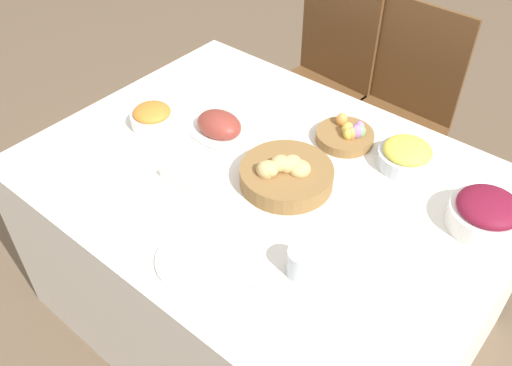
{
  "coord_description": "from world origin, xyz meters",
  "views": [
    {
      "loc": [
        0.81,
        -1.02,
        1.88
      ],
      "look_at": [
        0.03,
        -0.08,
        0.78
      ],
      "focal_mm": 38.0,
      "sensor_mm": 36.0,
      "label": 1
    }
  ],
  "objects_px": {
    "egg_basket": "(346,135)",
    "fork": "(163,233)",
    "chair_far_center": "(396,112)",
    "dinner_plate": "(200,258)",
    "spoon": "(250,293)",
    "carrot_bowl": "(153,117)",
    "butter_dish": "(181,175)",
    "beet_salad_bowl": "(487,213)",
    "pineapple_bowl": "(406,155)",
    "drinking_cup": "(302,262)",
    "knife": "(241,287)",
    "bread_basket": "(286,174)",
    "ham_platter": "(219,126)",
    "chair_far_left": "(319,80)"
  },
  "relations": [
    {
      "from": "egg_basket",
      "to": "fork",
      "type": "distance_m",
      "value": 0.72
    },
    {
      "from": "chair_far_center",
      "to": "egg_basket",
      "type": "bearing_deg",
      "value": -80.21
    },
    {
      "from": "dinner_plate",
      "to": "spoon",
      "type": "xyz_separation_m",
      "value": [
        0.18,
        0.0,
        -0.0
      ]
    },
    {
      "from": "carrot_bowl",
      "to": "butter_dish",
      "type": "xyz_separation_m",
      "value": [
        0.28,
        -0.14,
        -0.02
      ]
    },
    {
      "from": "beet_salad_bowl",
      "to": "butter_dish",
      "type": "distance_m",
      "value": 0.91
    },
    {
      "from": "pineapple_bowl",
      "to": "spoon",
      "type": "height_order",
      "value": "pineapple_bowl"
    },
    {
      "from": "carrot_bowl",
      "to": "drinking_cup",
      "type": "xyz_separation_m",
      "value": [
        0.8,
        -0.2,
        0.0
      ]
    },
    {
      "from": "carrot_bowl",
      "to": "knife",
      "type": "height_order",
      "value": "carrot_bowl"
    },
    {
      "from": "bread_basket",
      "to": "spoon",
      "type": "relative_size",
      "value": 1.57
    },
    {
      "from": "bread_basket",
      "to": "knife",
      "type": "height_order",
      "value": "bread_basket"
    },
    {
      "from": "pineapple_bowl",
      "to": "dinner_plate",
      "type": "xyz_separation_m",
      "value": [
        -0.23,
        -0.72,
        -0.04
      ]
    },
    {
      "from": "knife",
      "to": "drinking_cup",
      "type": "bearing_deg",
      "value": 56.61
    },
    {
      "from": "ham_platter",
      "to": "fork",
      "type": "distance_m",
      "value": 0.5
    },
    {
      "from": "chair_far_left",
      "to": "bread_basket",
      "type": "height_order",
      "value": "chair_far_left"
    },
    {
      "from": "dinner_plate",
      "to": "knife",
      "type": "relative_size",
      "value": 1.31
    },
    {
      "from": "chair_far_center",
      "to": "fork",
      "type": "bearing_deg",
      "value": -91.78
    },
    {
      "from": "beet_salad_bowl",
      "to": "fork",
      "type": "bearing_deg",
      "value": -138.01
    },
    {
      "from": "knife",
      "to": "chair_far_center",
      "type": "bearing_deg",
      "value": 98.69
    },
    {
      "from": "ham_platter",
      "to": "spoon",
      "type": "height_order",
      "value": "ham_platter"
    },
    {
      "from": "dinner_plate",
      "to": "ham_platter",
      "type": "bearing_deg",
      "value": 127.51
    },
    {
      "from": "chair_far_center",
      "to": "chair_far_left",
      "type": "relative_size",
      "value": 1.0
    },
    {
      "from": "carrot_bowl",
      "to": "egg_basket",
      "type": "bearing_deg",
      "value": 32.21
    },
    {
      "from": "knife",
      "to": "drinking_cup",
      "type": "xyz_separation_m",
      "value": [
        0.09,
        0.14,
        0.04
      ]
    },
    {
      "from": "dinner_plate",
      "to": "drinking_cup",
      "type": "distance_m",
      "value": 0.28
    },
    {
      "from": "butter_dish",
      "to": "carrot_bowl",
      "type": "bearing_deg",
      "value": 153.77
    },
    {
      "from": "drinking_cup",
      "to": "spoon",
      "type": "bearing_deg",
      "value": -112.98
    },
    {
      "from": "chair_far_left",
      "to": "pineapple_bowl",
      "type": "bearing_deg",
      "value": -33.43
    },
    {
      "from": "pineapple_bowl",
      "to": "knife",
      "type": "height_order",
      "value": "pineapple_bowl"
    },
    {
      "from": "dinner_plate",
      "to": "drinking_cup",
      "type": "xyz_separation_m",
      "value": [
        0.24,
        0.14,
        0.04
      ]
    },
    {
      "from": "carrot_bowl",
      "to": "knife",
      "type": "xyz_separation_m",
      "value": [
        0.71,
        -0.34,
        -0.04
      ]
    },
    {
      "from": "beet_salad_bowl",
      "to": "carrot_bowl",
      "type": "xyz_separation_m",
      "value": [
        -1.1,
        -0.28,
        -0.01
      ]
    },
    {
      "from": "chair_far_left",
      "to": "dinner_plate",
      "type": "relative_size",
      "value": 3.97
    },
    {
      "from": "dinner_plate",
      "to": "bread_basket",
      "type": "bearing_deg",
      "value": 91.89
    },
    {
      "from": "egg_basket",
      "to": "butter_dish",
      "type": "bearing_deg",
      "value": -120.09
    },
    {
      "from": "pineapple_bowl",
      "to": "butter_dish",
      "type": "bearing_deg",
      "value": -134.57
    },
    {
      "from": "carrot_bowl",
      "to": "fork",
      "type": "xyz_separation_m",
      "value": [
        0.41,
        -0.34,
        -0.04
      ]
    },
    {
      "from": "bread_basket",
      "to": "ham_platter",
      "type": "distance_m",
      "value": 0.35
    },
    {
      "from": "pineapple_bowl",
      "to": "spoon",
      "type": "relative_size",
      "value": 0.98
    },
    {
      "from": "ham_platter",
      "to": "butter_dish",
      "type": "relative_size",
      "value": 2.24
    },
    {
      "from": "drinking_cup",
      "to": "bread_basket",
      "type": "bearing_deg",
      "value": 134.21
    },
    {
      "from": "beet_salad_bowl",
      "to": "pineapple_bowl",
      "type": "xyz_separation_m",
      "value": [
        -0.3,
        0.1,
        -0.01
      ]
    },
    {
      "from": "fork",
      "to": "beet_salad_bowl",
      "type": "bearing_deg",
      "value": 41.17
    },
    {
      "from": "spoon",
      "to": "chair_far_center",
      "type": "bearing_deg",
      "value": 101.63
    },
    {
      "from": "dinner_plate",
      "to": "egg_basket",
      "type": "bearing_deg",
      "value": 88.86
    },
    {
      "from": "egg_basket",
      "to": "spoon",
      "type": "bearing_deg",
      "value": -76.9
    },
    {
      "from": "fork",
      "to": "egg_basket",
      "type": "bearing_deg",
      "value": 76.24
    },
    {
      "from": "egg_basket",
      "to": "ham_platter",
      "type": "xyz_separation_m",
      "value": [
        -0.37,
        -0.24,
        0.0
      ]
    },
    {
      "from": "bread_basket",
      "to": "fork",
      "type": "relative_size",
      "value": 1.57
    },
    {
      "from": "chair_far_center",
      "to": "ham_platter",
      "type": "xyz_separation_m",
      "value": [
        -0.29,
        -0.82,
        0.25
      ]
    },
    {
      "from": "bread_basket",
      "to": "ham_platter",
      "type": "relative_size",
      "value": 1.12
    }
  ]
}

